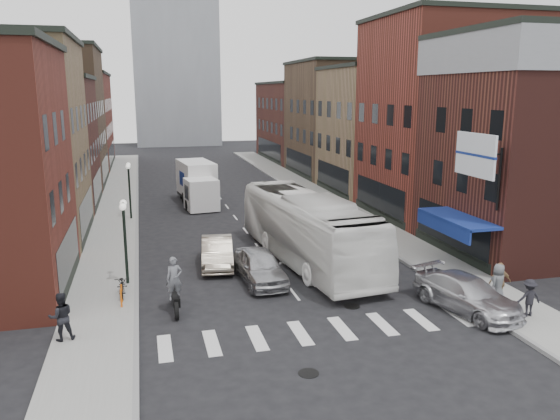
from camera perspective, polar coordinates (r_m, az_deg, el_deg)
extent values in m
plane|color=black|center=(24.33, 2.18, -9.61)|extent=(160.00, 160.00, 0.00)
cube|color=gray|center=(44.59, -16.63, 0.14)|extent=(3.00, 74.00, 0.15)
cube|color=gray|center=(46.99, 4.53, 1.22)|extent=(3.00, 74.00, 0.15)
cube|color=gray|center=(44.56, -14.70, 0.14)|extent=(0.20, 74.00, 0.16)
cube|color=gray|center=(46.55, 2.78, 1.05)|extent=(0.20, 74.00, 0.16)
cube|color=silver|center=(21.70, 4.47, -12.45)|extent=(12.00, 2.20, 0.01)
cube|color=black|center=(27.41, -21.26, -4.39)|extent=(0.08, 7.20, 2.20)
cube|color=black|center=(36.58, -19.58, -0.21)|extent=(0.08, 8.00, 2.20)
cube|color=#451D18|center=(46.60, -24.96, 6.15)|extent=(10.00, 10.00, 10.00)
cube|color=black|center=(46.37, -18.53, 2.38)|extent=(0.08, 8.00, 2.20)
cube|color=black|center=(46.43, -25.55, 12.46)|extent=(10.30, 10.20, 0.30)
cube|color=#4B3625|center=(57.33, -23.15, 8.75)|extent=(10.00, 12.00, 13.00)
cube|color=black|center=(57.23, -17.80, 4.21)|extent=(0.08, 9.60, 2.20)
cube|color=black|center=(57.41, -23.72, 15.38)|extent=(10.30, 12.20, 0.30)
cube|color=maroon|center=(71.23, -21.43, 8.59)|extent=(10.00, 16.00, 11.00)
cube|color=black|center=(71.11, -17.18, 5.72)|extent=(0.08, 12.80, 2.20)
cube|color=black|center=(71.17, -21.79, 13.12)|extent=(10.30, 16.20, 0.30)
cube|color=#451D18|center=(33.95, 25.12, 5.95)|extent=(10.00, 9.00, 12.00)
cube|color=black|center=(31.78, 17.42, -1.88)|extent=(0.08, 7.20, 2.20)
cube|color=black|center=(33.95, 26.10, 16.30)|extent=(10.30, 9.20, 0.30)
cube|color=maroon|center=(41.64, 16.94, 8.92)|extent=(10.00, 10.00, 14.00)
cube|color=black|center=(39.96, 10.33, 1.32)|extent=(0.08, 8.00, 2.20)
cube|color=black|center=(41.90, 17.58, 18.72)|extent=(10.30, 10.20, 0.30)
cube|color=olive|center=(50.55, 10.96, 8.03)|extent=(10.00, 10.00, 11.00)
cube|color=black|center=(49.08, 5.49, 3.49)|extent=(0.08, 8.00, 2.20)
cube|color=black|center=(50.46, 11.23, 14.43)|extent=(10.30, 10.20, 0.30)
cube|color=#4B3625|center=(60.63, 6.52, 9.32)|extent=(10.00, 12.00, 12.00)
cube|color=black|center=(59.45, 1.91, 5.07)|extent=(0.08, 9.60, 2.20)
cube|color=black|center=(60.63, 6.67, 15.13)|extent=(10.30, 12.20, 0.30)
cube|color=#451D18|center=(73.93, 2.62, 9.13)|extent=(10.00, 16.00, 10.00)
cube|color=black|center=(72.91, -1.17, 6.41)|extent=(0.08, 12.80, 2.20)
cube|color=black|center=(73.82, 2.66, 13.12)|extent=(10.30, 16.20, 0.30)
cube|color=navy|center=(29.41, 18.05, -0.83)|extent=(1.80, 5.00, 0.15)
cube|color=navy|center=(29.04, 16.59, -1.61)|extent=(0.10, 5.00, 0.70)
cylinder|color=black|center=(27.82, 21.95, 2.98)|extent=(0.12, 0.12, 3.00)
cylinder|color=black|center=(27.26, 20.95, 5.44)|extent=(1.40, 0.08, 0.08)
cube|color=silver|center=(26.86, 19.72, 5.44)|extent=(0.12, 3.00, 2.00)
cylinder|color=black|center=(26.60, -15.84, -3.60)|extent=(0.14, 0.14, 4.00)
cylinder|color=black|center=(26.14, -16.10, 0.62)|extent=(0.06, 0.90, 0.06)
sphere|color=white|center=(25.71, -16.11, 0.32)|extent=(0.32, 0.32, 0.32)
sphere|color=white|center=(26.59, -16.06, 0.71)|extent=(0.32, 0.32, 0.32)
cylinder|color=black|center=(40.26, -15.43, 1.74)|extent=(0.14, 0.14, 4.00)
cylinder|color=black|center=(39.96, -15.59, 4.55)|extent=(0.06, 0.90, 0.06)
sphere|color=white|center=(39.52, -15.60, 4.40)|extent=(0.32, 0.32, 0.32)
sphere|color=white|center=(40.41, -15.58, 4.57)|extent=(0.32, 0.32, 0.32)
cylinder|color=#D8590C|center=(24.21, -16.27, -8.83)|extent=(0.08, 0.08, 0.80)
cylinder|color=#D8590C|center=(24.77, -16.23, -8.34)|extent=(0.08, 0.08, 0.80)
cube|color=white|center=(42.54, -8.22, 1.63)|extent=(2.60, 2.77, 2.40)
cube|color=black|center=(42.49, -8.23, 1.95)|extent=(2.49, 1.63, 1.05)
cube|color=white|center=(45.99, -8.74, 3.32)|extent=(3.02, 5.25, 2.78)
cube|color=navy|center=(45.99, -8.74, 3.32)|extent=(2.66, 2.21, 1.15)
cube|color=black|center=(46.07, -8.65, 1.35)|extent=(2.89, 6.45, 0.34)
cylinder|color=black|center=(42.79, -9.68, 0.47)|extent=(0.27, 0.86, 0.86)
cylinder|color=black|center=(43.01, -6.75, 0.62)|extent=(0.27, 0.86, 0.86)
cylinder|color=black|center=(45.98, -10.02, 1.28)|extent=(0.27, 0.86, 0.86)
cylinder|color=black|center=(46.19, -7.29, 1.41)|extent=(0.27, 0.86, 0.86)
cylinder|color=black|center=(47.86, -10.20, 1.70)|extent=(0.27, 0.86, 0.86)
cylinder|color=black|center=(48.06, -7.58, 1.83)|extent=(0.27, 0.86, 0.86)
cylinder|color=black|center=(24.39, -11.01, -8.86)|extent=(0.15, 0.72, 0.72)
cylinder|color=black|center=(22.86, -10.76, -10.32)|extent=(0.15, 0.72, 0.72)
cube|color=black|center=(23.54, -10.91, -9.02)|extent=(0.36, 1.33, 0.38)
cube|color=black|center=(23.95, -11.05, -7.53)|extent=(0.61, 0.11, 0.07)
imported|color=slate|center=(23.12, -10.99, -7.03)|extent=(0.69, 0.48, 1.81)
imported|color=white|center=(29.37, 2.86, -1.94)|extent=(4.49, 13.59, 3.71)
imported|color=#A7A7AC|center=(26.51, -2.11, -5.89)|extent=(2.17, 4.81, 1.60)
imported|color=#B3A591|center=(29.08, -6.59, -4.41)|extent=(2.13, 4.73, 1.51)
imported|color=silver|center=(24.47, 18.94, -8.31)|extent=(3.26, 5.45, 1.48)
imported|color=black|center=(25.50, -16.15, -7.56)|extent=(0.70, 1.82, 0.94)
imported|color=black|center=(21.72, -21.91, -10.30)|extent=(0.97, 0.69, 1.81)
imported|color=black|center=(24.47, 24.57, -8.32)|extent=(1.04, 0.59, 1.54)
imported|color=#9B784F|center=(25.54, 21.98, -7.01)|extent=(1.05, 0.57, 1.74)
imported|color=#5A5D61|center=(25.32, 21.83, -7.16)|extent=(1.00, 0.84, 1.75)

